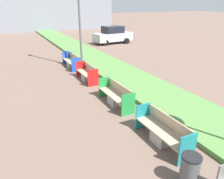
% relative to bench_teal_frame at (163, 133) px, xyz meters
% --- Properties ---
extents(planter_grass_strip, '(2.80, 120.00, 0.18)m').
position_rel_bench_teal_frame_xyz_m(planter_grass_strip, '(2.26, 4.90, -0.28)').
color(planter_grass_strip, '#568442').
rests_on(planter_grass_strip, ground).
extents(bench_teal_frame, '(0.65, 2.19, 0.94)m').
position_rel_bench_teal_frame_xyz_m(bench_teal_frame, '(0.00, 0.00, 0.00)').
color(bench_teal_frame, '#9E9B96').
rests_on(bench_teal_frame, ground).
extents(bench_green_frame, '(0.65, 2.26, 0.94)m').
position_rel_bench_teal_frame_xyz_m(bench_green_frame, '(0.00, 3.22, 0.00)').
color(bench_green_frame, '#9E9B96').
rests_on(bench_green_frame, ground).
extents(bench_red_frame, '(0.65, 1.99, 0.94)m').
position_rel_bench_teal_frame_xyz_m(bench_red_frame, '(-0.00, 6.79, -0.01)').
color(bench_red_frame, '#9E9B96').
rests_on(bench_red_frame, ground).
extents(bench_blue_frame, '(0.65, 2.26, 0.94)m').
position_rel_bench_teal_frame_xyz_m(bench_blue_frame, '(0.00, 9.84, 0.00)').
color(bench_blue_frame, '#9E9B96').
rests_on(bench_blue_frame, ground).
extents(litter_bin, '(0.49, 0.49, 0.86)m').
position_rel_bench_teal_frame_xyz_m(litter_bin, '(-0.54, -1.67, 0.06)').
color(litter_bin, '#4C4F51').
rests_on(litter_bin, ground).
extents(parked_car_distant, '(4.35, 2.14, 1.86)m').
position_rel_bench_teal_frame_xyz_m(parked_car_distant, '(6.91, 17.16, 0.54)').
color(parked_car_distant, '#B7BABF').
rests_on(parked_car_distant, ground).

